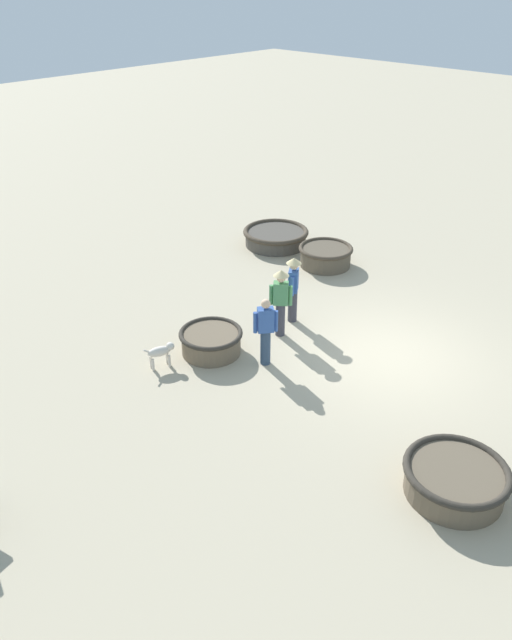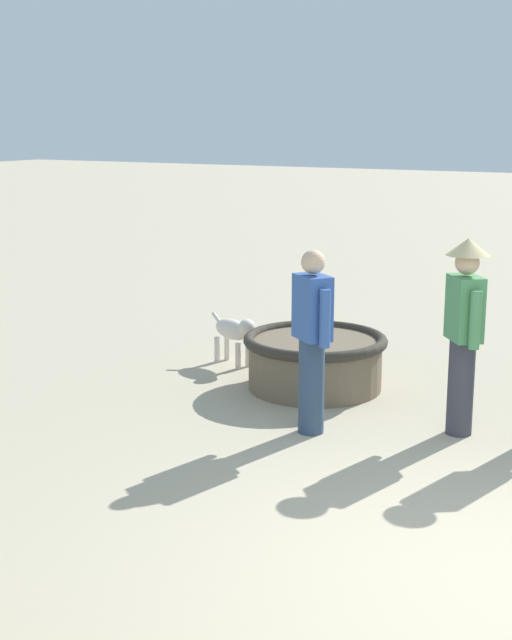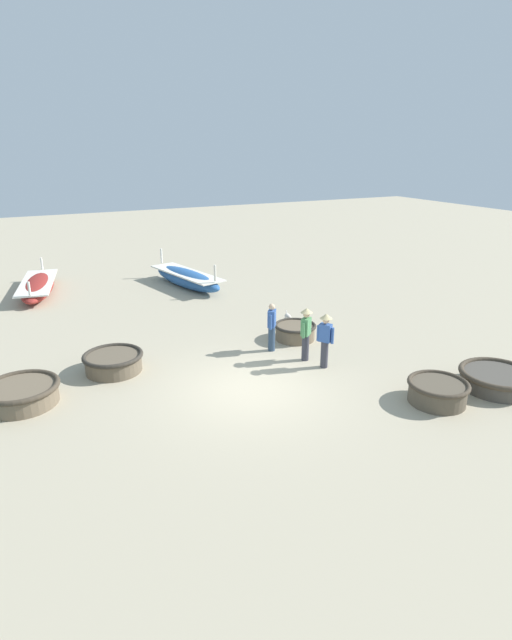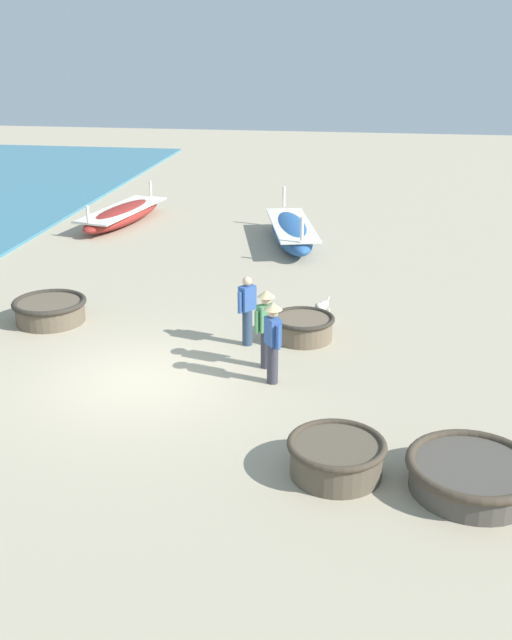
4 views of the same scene
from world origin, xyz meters
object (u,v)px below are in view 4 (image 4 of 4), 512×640
Objects in this scene: coracle_center at (472,474)px; long_boat_blue_hull at (292,232)px; dog at (322,307)px; coracle_tilted at (303,327)px; fisherman_crouching at (266,324)px; long_boat_green_hull at (122,215)px; coracle_weathered at (50,310)px; fisherman_with_hat at (247,309)px; fisherman_standing_left at (273,338)px; coracle_beside_post at (336,456)px.

coracle_center is 14.13m from long_boat_blue_hull.
dog is (-2.73, 6.64, 0.09)m from coracle_center.
coracle_tilted is 0.85× the size of fisherman_crouching.
fisherman_crouching is at bearing -59.06° from long_boat_green_hull.
long_boat_blue_hull is at bearing 58.05° from coracle_weathered.
fisherman_crouching is at bearing -110.16° from coracle_tilted.
fisherman_crouching reaches higher than long_boat_green_hull.
long_boat_blue_hull is at bearing 93.22° from fisherman_crouching.
coracle_tilted is 1.86m from fisherman_crouching.
fisherman_with_hat is at bearing -58.68° from long_boat_green_hull.
dog is at bearing 8.78° from coracle_weathered.
coracle_center is 0.39× the size of long_boat_blue_hull.
coracle_center is 5.40m from fisherman_crouching.
fisherman_crouching is (-0.60, -1.63, 0.66)m from coracle_tilted.
coracle_center is at bearing -42.78° from fisherman_standing_left.
long_boat_green_hull is at bearing 163.94° from long_boat_blue_hull.
fisherman_standing_left is (7.07, -12.11, 0.63)m from long_boat_green_hull.
long_boat_green_hull reaches higher than coracle_beside_post.
coracle_center is 0.39× the size of long_boat_green_hull.
coracle_center is at bearing -72.64° from long_boat_blue_hull.
dog reaches higher than coracle_center.
coracle_beside_post is 0.30× the size of long_boat_blue_hull.
fisherman_standing_left reaches higher than long_boat_blue_hull.
fisherman_with_hat is (-4.25, 5.00, 0.56)m from coracle_center.
long_boat_green_hull is at bearing 127.26° from coracle_tilted.
fisherman_with_hat is (4.85, -0.65, 0.53)m from coracle_weathered.
coracle_beside_post is 3.44m from fisherman_standing_left.
coracle_center is 4.75m from fisherman_standing_left.
coracle_beside_post is 0.93× the size of fisherman_standing_left.
coracle_weathered is 6.20m from fisherman_standing_left.
fisherman_crouching is (-0.23, 0.70, 0.00)m from fisherman_standing_left.
coracle_weathered is at bearing -81.64° from long_boat_green_hull.
long_boat_blue_hull is at bearing 102.24° from dog.
long_boat_green_hull is 3.30× the size of fisherman_with_hat.
coracle_beside_post is 13.54m from long_boat_blue_hull.
long_boat_green_hull is (-1.42, 9.64, 0.03)m from coracle_weathered.
fisherman_with_hat is (-2.21, 4.88, 0.52)m from coracle_beside_post.
coracle_weathered is (-6.02, 0.14, 0.01)m from coracle_tilted.
coracle_beside_post is 0.77× the size of coracle_center.
fisherman_with_hat is at bearing -156.26° from coracle_tilted.
long_boat_blue_hull is 3.06× the size of fisherman_crouching.
long_boat_blue_hull is at bearing 99.26° from coracle_beside_post.
fisherman_with_hat reaches higher than coracle_tilted.
coracle_tilted is at bearing 69.84° from fisherman_crouching.
long_boat_blue_hull is at bearing -16.06° from long_boat_green_hull.
fisherman_standing_left is 0.73m from fisherman_crouching.
long_boat_green_hull is at bearing 120.94° from fisherman_crouching.
fisherman_with_hat reaches higher than coracle_beside_post.
fisherman_with_hat is at bearing 114.40° from coracle_beside_post.
coracle_center is 7.18m from dog.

